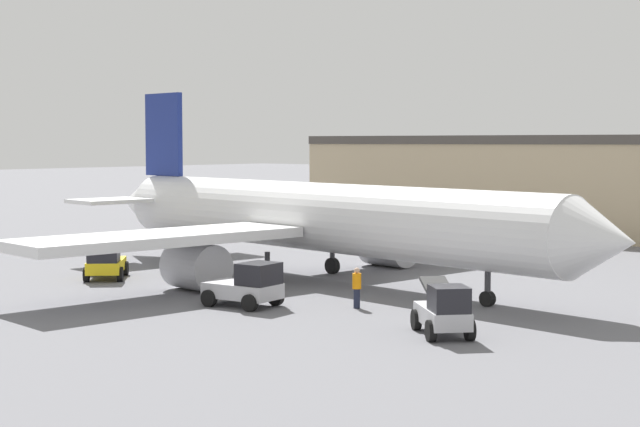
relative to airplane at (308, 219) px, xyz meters
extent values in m
plane|color=slate|center=(0.92, -0.10, -3.27)|extent=(400.00, 400.00, 0.00)
cylinder|color=silver|center=(0.92, -0.10, 0.14)|extent=(30.97, 6.92, 3.62)
cone|color=silver|center=(17.65, -1.91, 0.14)|extent=(3.27, 3.84, 3.55)
cone|color=silver|center=(-16.36, 1.77, 0.14)|extent=(4.33, 3.85, 3.44)
cube|color=silver|center=(0.37, 9.13, -0.49)|extent=(6.00, 15.00, 0.50)
cube|color=silver|center=(-1.59, -8.99, -0.49)|extent=(6.00, 15.00, 0.50)
cylinder|color=#ADADB2|center=(0.13, 6.95, -2.04)|extent=(3.25, 2.65, 2.34)
cylinder|color=#ADADB2|center=(-1.36, -6.82, -2.04)|extent=(3.25, 2.65, 2.34)
cube|color=navy|center=(-13.65, 1.48, 4.56)|extent=(3.67, 0.75, 5.22)
cube|color=silver|center=(-13.22, 5.44, 0.50)|extent=(3.71, 4.68, 0.24)
cube|color=silver|center=(-14.08, -2.48, 0.50)|extent=(3.71, 4.68, 0.24)
cylinder|color=#38383D|center=(11.93, -1.29, -2.47)|extent=(0.28, 0.28, 1.59)
cylinder|color=black|center=(11.93, -1.29, -2.92)|extent=(0.73, 0.42, 0.70)
cylinder|color=#38383D|center=(-0.86, -2.28, -2.47)|extent=(0.28, 0.28, 1.59)
cylinder|color=black|center=(-0.86, -2.28, -2.82)|extent=(0.93, 0.44, 0.90)
cylinder|color=#38383D|center=(-0.36, 2.41, -2.47)|extent=(0.28, 0.28, 1.59)
cylinder|color=black|center=(-0.36, 2.41, -2.82)|extent=(0.93, 0.44, 0.90)
cylinder|color=#1E2338|center=(7.80, -5.51, -2.83)|extent=(0.29, 0.29, 0.87)
cylinder|color=orange|center=(7.80, -5.51, -2.05)|extent=(0.40, 0.40, 0.69)
sphere|color=tan|center=(7.80, -5.51, -1.58)|extent=(0.25, 0.25, 0.25)
cube|color=#B2B2B7|center=(3.59, -8.47, -2.55)|extent=(3.52, 2.30, 0.67)
cube|color=black|center=(4.51, -8.35, -1.73)|extent=(1.66, 1.88, 0.96)
cylinder|color=black|center=(4.86, -9.27, -2.88)|extent=(0.80, 0.37, 0.77)
cylinder|color=black|center=(4.62, -7.38, -2.88)|extent=(0.80, 0.37, 0.77)
cylinder|color=black|center=(2.56, -9.55, -2.88)|extent=(0.80, 0.37, 0.77)
cylinder|color=black|center=(2.32, -7.67, -2.88)|extent=(0.80, 0.37, 0.77)
cube|color=#B2B2B7|center=(14.07, -8.09, -2.53)|extent=(3.46, 3.27, 0.67)
cube|color=black|center=(14.77, -8.69, -1.72)|extent=(1.97, 1.95, 0.95)
cube|color=#333333|center=(13.62, -7.70, -1.59)|extent=(2.22, 2.12, 0.78)
cylinder|color=black|center=(14.46, -9.40, -2.86)|extent=(0.80, 0.74, 0.81)
cylinder|color=black|center=(15.43, -8.28, -2.86)|extent=(0.80, 0.74, 0.81)
cylinder|color=black|center=(12.72, -7.89, -2.86)|extent=(0.80, 0.74, 0.81)
cylinder|color=black|center=(13.69, -6.77, -2.86)|extent=(0.80, 0.74, 0.81)
cube|color=yellow|center=(-8.31, -7.07, -2.56)|extent=(3.72, 3.69, 0.63)
cube|color=black|center=(-7.61, -7.75, -1.78)|extent=(2.20, 2.20, 0.91)
cylinder|color=black|center=(-8.05, -8.55, -2.87)|extent=(0.76, 0.75, 0.79)
cylinder|color=black|center=(-6.82, -7.29, -2.87)|extent=(0.76, 0.75, 0.79)
cylinder|color=black|center=(-9.79, -6.84, -2.87)|extent=(0.76, 0.75, 0.79)
cylinder|color=black|center=(-8.57, -5.59, -2.87)|extent=(0.76, 0.75, 0.79)
camera|label=1|loc=(34.84, -39.02, 4.11)|focal=55.00mm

